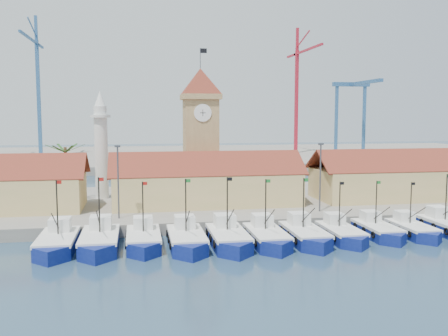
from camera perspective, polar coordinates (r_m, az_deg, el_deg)
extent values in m
plane|color=#1B3449|center=(52.64, 1.05, -9.53)|extent=(400.00, 400.00, 0.00)
cube|color=gray|center=(75.59, -2.45, -4.16)|extent=(140.00, 32.00, 1.50)
cube|color=gray|center=(160.59, -6.51, 1.31)|extent=(240.00, 80.00, 2.00)
cube|color=navy|center=(55.66, -18.47, -8.42)|extent=(3.69, 8.35, 1.90)
cube|color=navy|center=(51.68, -19.15, -9.57)|extent=(3.69, 3.69, 1.90)
cube|color=silver|center=(55.44, -18.51, -7.47)|extent=(3.76, 8.58, 0.37)
cube|color=silver|center=(57.27, -18.23, -6.17)|extent=(2.21, 2.32, 1.48)
cylinder|color=black|center=(55.35, -18.53, -4.37)|extent=(0.15, 0.15, 5.90)
cube|color=#A5140F|center=(54.90, -18.35, -1.56)|extent=(0.53, 0.02, 0.37)
cube|color=navy|center=(55.03, -14.01, -8.44)|extent=(3.81, 8.62, 1.96)
cube|color=navy|center=(50.88, -14.34, -9.64)|extent=(3.81, 3.81, 1.96)
cube|color=silver|center=(54.79, -14.04, -7.45)|extent=(3.88, 8.86, 0.38)
cube|color=silver|center=(56.70, -13.91, -6.09)|extent=(2.29, 2.39, 1.52)
cylinder|color=black|center=(54.71, -14.08, -4.21)|extent=(0.15, 0.15, 6.09)
cube|color=#A5140F|center=(54.27, -13.87, -1.26)|extent=(0.54, 0.02, 0.38)
cube|color=navy|center=(55.04, -9.18, -8.38)|extent=(3.52, 7.96, 1.81)
cube|color=navy|center=(51.20, -9.11, -9.48)|extent=(3.52, 3.52, 1.81)
cube|color=silver|center=(54.82, -9.20, -7.46)|extent=(3.59, 8.18, 0.35)
cube|color=silver|center=(56.59, -9.24, -6.20)|extent=(2.11, 2.21, 1.41)
cylinder|color=black|center=(54.73, -9.25, -4.47)|extent=(0.14, 0.14, 5.63)
cube|color=#A5140F|center=(54.32, -9.04, -1.76)|extent=(0.50, 0.02, 0.35)
cube|color=navy|center=(54.31, -4.30, -8.49)|extent=(3.68, 8.33, 1.89)
cube|color=navy|center=(50.31, -3.82, -9.66)|extent=(3.68, 3.68, 1.89)
cube|color=silver|center=(54.08, -4.31, -7.51)|extent=(3.75, 8.56, 0.37)
cube|color=silver|center=(55.92, -4.53, -6.18)|extent=(2.21, 2.31, 1.47)
cylinder|color=black|center=(53.99, -4.39, -4.35)|extent=(0.15, 0.15, 5.89)
cube|color=#197226|center=(53.59, -4.13, -1.46)|extent=(0.53, 0.02, 0.37)
cube|color=navy|center=(54.70, 0.48, -8.35)|extent=(3.73, 8.45, 1.92)
cube|color=navy|center=(50.69, 1.36, -9.52)|extent=(3.73, 3.73, 1.92)
cube|color=silver|center=(54.47, 0.48, -7.38)|extent=(3.81, 8.68, 0.37)
cube|color=silver|center=(56.31, 0.08, -6.04)|extent=(2.24, 2.35, 1.49)
cylinder|color=black|center=(54.37, 0.38, -4.18)|extent=(0.15, 0.15, 5.97)
cube|color=black|center=(54.00, 0.66, -1.28)|extent=(0.53, 0.02, 0.37)
cube|color=navy|center=(55.56, 4.88, -8.17)|extent=(3.58, 8.11, 1.84)
cube|color=navy|center=(51.78, 6.05, -9.24)|extent=(3.58, 3.58, 1.84)
cube|color=silver|center=(55.34, 4.89, -7.25)|extent=(3.65, 8.33, 0.36)
cube|color=silver|center=(57.07, 4.37, -5.99)|extent=(2.15, 2.25, 1.43)
cylinder|color=black|center=(55.24, 4.78, -4.23)|extent=(0.14, 0.14, 5.73)
cube|color=#197226|center=(54.89, 5.07, -1.49)|extent=(0.51, 0.02, 0.36)
cube|color=navy|center=(56.92, 9.18, -7.88)|extent=(3.59, 8.12, 1.85)
cube|color=navy|center=(53.23, 10.63, -8.89)|extent=(3.59, 3.59, 1.85)
cube|color=silver|center=(56.71, 9.20, -6.98)|extent=(3.66, 8.35, 0.36)
cube|color=silver|center=(58.41, 8.55, -5.76)|extent=(2.15, 2.26, 1.44)
cylinder|color=black|center=(56.61, 9.07, -4.03)|extent=(0.14, 0.14, 5.74)
cube|color=#197226|center=(56.29, 9.37, -1.35)|extent=(0.51, 0.02, 0.36)
cube|color=navy|center=(58.76, 13.17, -7.56)|extent=(3.32, 7.50, 1.71)
cube|color=navy|center=(55.44, 14.71, -8.42)|extent=(3.32, 3.32, 1.71)
cube|color=silver|center=(58.57, 13.19, -6.75)|extent=(3.38, 7.71, 0.33)
cube|color=silver|center=(60.10, 12.50, -5.67)|extent=(1.99, 2.08, 1.33)
cylinder|color=black|center=(58.48, 13.07, -4.12)|extent=(0.13, 0.13, 5.31)
cube|color=black|center=(58.19, 13.35, -1.72)|extent=(0.47, 0.02, 0.33)
cube|color=navy|center=(61.46, 17.10, -7.08)|extent=(3.26, 7.38, 1.68)
cube|color=navy|center=(58.29, 18.76, -7.84)|extent=(3.26, 3.26, 1.68)
cube|color=silver|center=(61.28, 17.12, -6.31)|extent=(3.33, 7.59, 0.33)
cube|color=silver|center=(62.74, 16.38, -5.31)|extent=(1.96, 2.05, 1.30)
cylinder|color=black|center=(61.19, 17.00, -3.84)|extent=(0.13, 0.13, 5.22)
cube|color=#197226|center=(60.94, 17.27, -1.58)|extent=(0.47, 0.02, 0.33)
cube|color=navy|center=(63.22, 20.66, -6.85)|extent=(3.15, 7.13, 1.62)
cube|color=navy|center=(60.26, 22.40, -7.54)|extent=(3.15, 3.15, 1.62)
cube|color=silver|center=(63.05, 20.69, -6.13)|extent=(3.22, 7.33, 0.32)
cube|color=silver|center=(64.41, 19.90, -5.20)|extent=(1.89, 1.98, 1.26)
cylinder|color=black|center=(62.96, 20.57, -3.81)|extent=(0.13, 0.13, 5.04)
cube|color=black|center=(62.73, 20.82, -1.69)|extent=(0.45, 0.02, 0.32)
cube|color=navy|center=(65.98, 24.16, -6.41)|extent=(3.57, 8.07, 1.83)
cube|color=silver|center=(65.80, 24.19, -5.63)|extent=(3.64, 8.29, 0.36)
cube|color=silver|center=(67.29, 23.26, -4.63)|extent=(2.14, 2.24, 1.43)
cylinder|color=black|center=(65.72, 24.05, -3.11)|extent=(0.14, 0.14, 5.71)
cube|color=#D9B377|center=(71.20, -2.04, -2.35)|extent=(26.00, 10.00, 4.50)
cube|color=maroon|center=(68.28, -1.76, 0.47)|extent=(27.04, 5.13, 3.21)
cube|color=maroon|center=(73.21, -2.32, 0.84)|extent=(27.04, 5.13, 3.21)
cube|color=#D9B377|center=(81.96, 20.72, -1.63)|extent=(30.00, 10.00, 4.50)
cube|color=maroon|center=(79.44, 21.74, 0.82)|extent=(31.20, 5.13, 3.21)
cube|color=maroon|center=(83.72, 19.94, 1.14)|extent=(31.20, 5.13, 3.21)
cube|color=tan|center=(76.55, -2.68, 2.19)|extent=(5.00, 5.00, 15.00)
cube|color=tan|center=(76.43, -2.71, 8.11)|extent=(5.80, 5.80, 0.80)
pyramid|color=maroon|center=(76.55, -2.72, 9.83)|extent=(5.80, 5.80, 4.00)
cylinder|color=white|center=(73.85, -2.44, 6.32)|extent=(2.60, 0.15, 2.60)
cube|color=black|center=(73.77, -2.44, 6.32)|extent=(0.08, 0.02, 1.00)
cube|color=black|center=(73.77, -2.44, 6.32)|extent=(0.80, 0.02, 0.08)
cylinder|color=#3F3F44|center=(76.86, -2.73, 12.44)|extent=(0.10, 0.10, 3.00)
cube|color=black|center=(77.05, -2.35, 13.25)|extent=(1.00, 0.03, 0.70)
cylinder|color=silver|center=(78.13, -13.85, 1.73)|extent=(2.00, 2.00, 14.00)
cylinder|color=silver|center=(77.93, -13.95, 5.77)|extent=(3.00, 3.00, 0.40)
cone|color=silver|center=(77.97, -14.00, 7.68)|extent=(1.80, 1.80, 2.40)
cylinder|color=brown|center=(76.93, -17.61, -0.68)|extent=(0.44, 0.44, 8.00)
cube|color=#23511B|center=(76.42, -16.66, 2.16)|extent=(2.80, 0.35, 1.18)
cube|color=#23511B|center=(77.71, -17.07, 2.21)|extent=(1.71, 2.60, 1.18)
cube|color=#23511B|center=(77.89, -18.09, 2.19)|extent=(1.71, 2.60, 1.18)
cube|color=#23511B|center=(76.80, -18.73, 2.11)|extent=(2.80, 0.35, 1.18)
cube|color=#23511B|center=(75.49, -18.35, 2.07)|extent=(1.71, 2.60, 1.18)
cube|color=#23511B|center=(75.30, -17.29, 2.09)|extent=(1.71, 2.60, 1.18)
cylinder|color=#3F3F44|center=(62.33, -12.00, -1.59)|extent=(0.20, 0.20, 9.00)
cube|color=#3F3F44|center=(61.91, -12.09, 2.45)|extent=(0.70, 0.25, 0.25)
cylinder|color=#3F3F44|center=(66.67, 10.94, -1.08)|extent=(0.20, 0.20, 9.00)
cube|color=#3F3F44|center=(66.27, 11.02, 2.70)|extent=(0.70, 0.25, 0.25)
cube|color=#2E5C8E|center=(160.38, -20.42, 7.47)|extent=(1.00, 1.00, 34.34)
cube|color=#2E5C8E|center=(152.07, -21.33, 13.66)|extent=(0.60, 24.71, 0.60)
cube|color=#2E5C8E|center=(166.58, -20.31, 12.99)|extent=(0.60, 10.00, 0.60)
cube|color=#2E5C8E|center=(162.35, -20.70, 14.78)|extent=(0.80, 0.80, 7.00)
cube|color=#B01B2C|center=(162.99, 8.27, 7.46)|extent=(1.00, 1.00, 32.65)
cube|color=#B01B2C|center=(154.94, 9.52, 13.20)|extent=(0.60, 24.37, 0.60)
cube|color=#B01B2C|center=(168.82, 7.81, 12.63)|extent=(0.60, 10.00, 0.60)
cube|color=#B01B2C|center=(164.69, 8.38, 14.37)|extent=(0.80, 0.80, 7.00)
cube|color=#2E5C8E|center=(173.15, 12.71, 5.52)|extent=(0.90, 0.90, 22.00)
cube|color=#2E5C8E|center=(177.24, 15.71, 5.45)|extent=(0.90, 0.90, 22.00)
cube|color=#2E5C8E|center=(175.44, 14.33, 9.25)|extent=(13.00, 1.40, 1.40)
cube|color=#2E5C8E|center=(166.38, 15.76, 9.39)|extent=(1.40, 22.00, 1.00)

